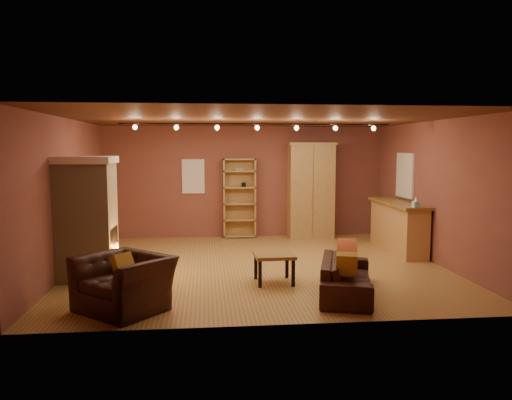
{
  "coord_description": "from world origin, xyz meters",
  "views": [
    {
      "loc": [
        -1.01,
        -9.39,
        2.27
      ],
      "look_at": [
        -0.02,
        0.2,
        1.25
      ],
      "focal_mm": 35.0,
      "sensor_mm": 36.0,
      "label": 1
    }
  ],
  "objects": [
    {
      "name": "left_wall",
      "position": [
        -3.5,
        0.0,
        1.4
      ],
      "size": [
        0.02,
        6.5,
        2.8
      ],
      "primitive_type": "cube",
      "color": "brown",
      "rests_on": "floor"
    },
    {
      "name": "right_wall",
      "position": [
        3.5,
        0.0,
        1.4
      ],
      "size": [
        0.02,
        6.5,
        2.8
      ],
      "primitive_type": "cube",
      "color": "brown",
      "rests_on": "floor"
    },
    {
      "name": "floor",
      "position": [
        0.0,
        0.0,
        0.0
      ],
      "size": [
        7.0,
        7.0,
        0.0
      ],
      "primitive_type": "plane",
      "color": "olive",
      "rests_on": "ground"
    },
    {
      "name": "fireplace",
      "position": [
        -3.04,
        -0.6,
        1.06
      ],
      "size": [
        1.01,
        0.98,
        2.12
      ],
      "color": "#C3B187",
      "rests_on": "floor"
    },
    {
      "name": "ceiling",
      "position": [
        0.0,
        0.0,
        2.8
      ],
      "size": [
        7.0,
        7.0,
        0.0
      ],
      "primitive_type": "plane",
      "rotation": [
        3.14,
        0.0,
        0.0
      ],
      "color": "brown",
      "rests_on": "back_wall"
    },
    {
      "name": "back_wall",
      "position": [
        0.0,
        3.25,
        1.4
      ],
      "size": [
        7.0,
        0.02,
        2.8
      ],
      "primitive_type": "cube",
      "color": "brown",
      "rests_on": "floor"
    },
    {
      "name": "armoire",
      "position": [
        1.65,
        2.95,
        1.2
      ],
      "size": [
        1.18,
        0.67,
        2.39
      ],
      "color": "tan",
      "rests_on": "floor"
    },
    {
      "name": "track_rail",
      "position": [
        0.0,
        0.2,
        2.68
      ],
      "size": [
        5.2,
        0.09,
        0.13
      ],
      "color": "black",
      "rests_on": "ceiling"
    },
    {
      "name": "coffee_table",
      "position": [
        0.13,
        -1.23,
        0.43
      ],
      "size": [
        0.67,
        0.67,
        0.5
      ],
      "rotation": [
        0.0,
        0.0,
        0.02
      ],
      "color": "olive",
      "rests_on": "floor"
    },
    {
      "name": "armchair",
      "position": [
        -2.15,
        -2.43,
        0.52
      ],
      "size": [
        1.39,
        1.35,
        1.03
      ],
      "rotation": [
        0.0,
        0.0,
        -0.72
      ],
      "color": "black",
      "rests_on": "floor"
    },
    {
      "name": "tissue_box",
      "position": [
        3.15,
        0.05,
        1.18
      ],
      "size": [
        0.13,
        0.13,
        0.22
      ],
      "rotation": [
        0.0,
        0.0,
        0.04
      ],
      "color": "#8AC4DD",
      "rests_on": "bar_counter"
    },
    {
      "name": "right_window",
      "position": [
        3.47,
        1.4,
        1.65
      ],
      "size": [
        0.05,
        0.9,
        1.0
      ],
      "primitive_type": "cube",
      "color": "white",
      "rests_on": "right_wall"
    },
    {
      "name": "loveseat",
      "position": [
        1.16,
        -2.01,
        0.39
      ],
      "size": [
        1.06,
        1.98,
        0.78
      ],
      "rotation": [
        0.0,
        0.0,
        1.29
      ],
      "color": "black",
      "rests_on": "floor"
    },
    {
      "name": "bookcase",
      "position": [
        -0.15,
        3.14,
        1.02
      ],
      "size": [
        0.82,
        0.32,
        2.0
      ],
      "color": "tan",
      "rests_on": "floor"
    },
    {
      "name": "back_window",
      "position": [
        -1.3,
        3.23,
        1.55
      ],
      "size": [
        0.56,
        0.04,
        0.86
      ],
      "primitive_type": "cube",
      "color": "white",
      "rests_on": "back_wall"
    },
    {
      "name": "bar_counter",
      "position": [
        3.2,
        1.05,
        0.55
      ],
      "size": [
        0.61,
        2.28,
        1.09
      ],
      "color": "tan",
      "rests_on": "floor"
    }
  ]
}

